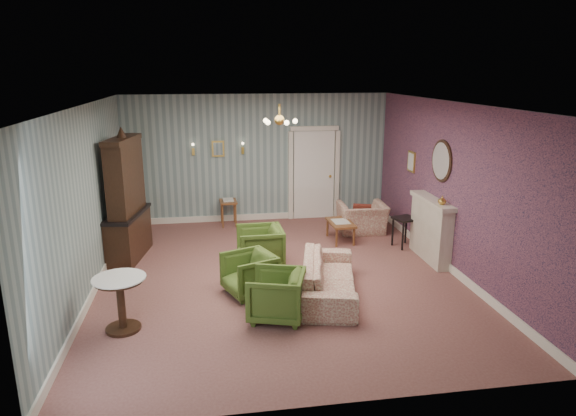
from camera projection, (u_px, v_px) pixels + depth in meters
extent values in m
plane|color=brown|center=(280.00, 277.00, 8.73)|extent=(7.00, 7.00, 0.00)
plane|color=white|center=(279.00, 104.00, 7.96)|extent=(7.00, 7.00, 0.00)
plane|color=slate|center=(258.00, 159.00, 11.68)|extent=(6.00, 0.00, 6.00)
plane|color=slate|center=(330.00, 277.00, 5.01)|extent=(6.00, 0.00, 6.00)
plane|color=slate|center=(88.00, 201.00, 7.89)|extent=(0.00, 7.00, 7.00)
plane|color=slate|center=(452.00, 188.00, 8.80)|extent=(0.00, 7.00, 7.00)
plane|color=#A4525D|center=(451.00, 188.00, 8.80)|extent=(0.00, 7.00, 7.00)
imported|color=#415E20|center=(276.00, 293.00, 7.18)|extent=(0.89, 0.92, 0.77)
imported|color=#415E20|center=(249.00, 272.00, 7.97)|extent=(0.88, 0.91, 0.73)
imported|color=#415E20|center=(260.00, 245.00, 9.09)|extent=(0.75, 0.80, 0.80)
imported|color=brown|center=(329.00, 271.00, 7.92)|extent=(1.03, 2.11, 0.79)
imported|color=brown|center=(362.00, 213.00, 10.99)|extent=(1.01, 0.68, 0.86)
imported|color=gold|center=(442.00, 200.00, 8.83)|extent=(0.15, 0.15, 0.15)
cube|color=#5E2117|center=(362.00, 213.00, 10.83)|extent=(0.41, 0.28, 0.39)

